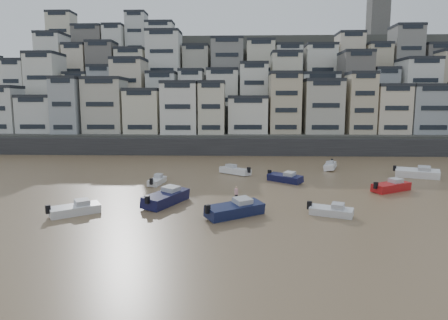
{
  "coord_description": "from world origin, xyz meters",
  "views": [
    {
      "loc": [
        9.38,
        -18.1,
        11.01
      ],
      "look_at": [
        7.62,
        30.0,
        4.0
      ],
      "focal_mm": 32.0,
      "sensor_mm": 36.0,
      "label": 1
    }
  ],
  "objects_px": {
    "boat_a": "(235,208)",
    "boat_c": "(166,195)",
    "boat_h": "(235,169)",
    "boat_i": "(330,165)",
    "boat_f": "(157,180)",
    "boat_g": "(417,172)",
    "boat_j": "(75,208)",
    "boat_b": "(331,210)",
    "person_pink": "(236,194)",
    "boat_e": "(285,177)",
    "boat_d": "(391,185)"
  },
  "relations": [
    {
      "from": "boat_a",
      "to": "boat_c",
      "type": "height_order",
      "value": "boat_c"
    },
    {
      "from": "boat_h",
      "to": "boat_i",
      "type": "relative_size",
      "value": 1.04
    },
    {
      "from": "boat_h",
      "to": "boat_f",
      "type": "bearing_deg",
      "value": 76.33
    },
    {
      "from": "boat_g",
      "to": "boat_i",
      "type": "height_order",
      "value": "boat_g"
    },
    {
      "from": "boat_f",
      "to": "boat_g",
      "type": "height_order",
      "value": "boat_g"
    },
    {
      "from": "boat_h",
      "to": "boat_j",
      "type": "xyz_separation_m",
      "value": [
        -15.52,
        -22.99,
        -0.06
      ]
    },
    {
      "from": "boat_a",
      "to": "boat_b",
      "type": "distance_m",
      "value": 9.38
    },
    {
      "from": "boat_c",
      "to": "boat_f",
      "type": "distance_m",
      "value": 11.01
    },
    {
      "from": "boat_j",
      "to": "person_pink",
      "type": "bearing_deg",
      "value": -16.99
    },
    {
      "from": "person_pink",
      "to": "boat_h",
      "type": "bearing_deg",
      "value": 90.99
    },
    {
      "from": "boat_h",
      "to": "person_pink",
      "type": "distance_m",
      "value": 17.18
    },
    {
      "from": "boat_a",
      "to": "boat_b",
      "type": "relative_size",
      "value": 1.45
    },
    {
      "from": "boat_b",
      "to": "boat_i",
      "type": "xyz_separation_m",
      "value": [
        6.07,
        27.37,
        0.12
      ]
    },
    {
      "from": "boat_c",
      "to": "boat_g",
      "type": "relative_size",
      "value": 1.11
    },
    {
      "from": "boat_g",
      "to": "boat_e",
      "type": "bearing_deg",
      "value": -146.76
    },
    {
      "from": "boat_c",
      "to": "boat_g",
      "type": "distance_m",
      "value": 37.81
    },
    {
      "from": "person_pink",
      "to": "boat_a",
      "type": "bearing_deg",
      "value": -90.88
    },
    {
      "from": "boat_b",
      "to": "person_pink",
      "type": "relative_size",
      "value": 2.59
    },
    {
      "from": "boat_j",
      "to": "person_pink",
      "type": "xyz_separation_m",
      "value": [
        15.81,
        5.81,
        0.16
      ]
    },
    {
      "from": "boat_i",
      "to": "boat_b",
      "type": "bearing_deg",
      "value": 6.47
    },
    {
      "from": "boat_g",
      "to": "person_pink",
      "type": "height_order",
      "value": "boat_g"
    },
    {
      "from": "boat_j",
      "to": "boat_i",
      "type": "bearing_deg",
      "value": 4.69
    },
    {
      "from": "boat_h",
      "to": "boat_j",
      "type": "relative_size",
      "value": 1.08
    },
    {
      "from": "boat_b",
      "to": "boat_j",
      "type": "relative_size",
      "value": 0.86
    },
    {
      "from": "boat_a",
      "to": "person_pink",
      "type": "height_order",
      "value": "boat_a"
    },
    {
      "from": "boat_d",
      "to": "boat_j",
      "type": "relative_size",
      "value": 1.16
    },
    {
      "from": "boat_a",
      "to": "boat_c",
      "type": "bearing_deg",
      "value": 114.05
    },
    {
      "from": "boat_e",
      "to": "boat_i",
      "type": "relative_size",
      "value": 1.03
    },
    {
      "from": "boat_a",
      "to": "boat_j",
      "type": "distance_m",
      "value": 15.73
    },
    {
      "from": "boat_a",
      "to": "boat_j",
      "type": "relative_size",
      "value": 1.26
    },
    {
      "from": "boat_j",
      "to": "boat_f",
      "type": "bearing_deg",
      "value": 34.22
    },
    {
      "from": "boat_d",
      "to": "boat_f",
      "type": "xyz_separation_m",
      "value": [
        -30.01,
        3.16,
        -0.19
      ]
    },
    {
      "from": "boat_d",
      "to": "boat_g",
      "type": "xyz_separation_m",
      "value": [
        7.16,
        9.12,
        0.06
      ]
    },
    {
      "from": "boat_e",
      "to": "boat_g",
      "type": "height_order",
      "value": "boat_g"
    },
    {
      "from": "boat_f",
      "to": "boat_j",
      "type": "height_order",
      "value": "boat_j"
    },
    {
      "from": "boat_b",
      "to": "boat_j",
      "type": "distance_m",
      "value": 25.09
    },
    {
      "from": "boat_c",
      "to": "boat_h",
      "type": "distance_m",
      "value": 19.91
    },
    {
      "from": "boat_a",
      "to": "boat_h",
      "type": "bearing_deg",
      "value": 55.11
    },
    {
      "from": "boat_b",
      "to": "boat_e",
      "type": "relative_size",
      "value": 0.81
    },
    {
      "from": "person_pink",
      "to": "boat_e",
      "type": "bearing_deg",
      "value": 59.49
    },
    {
      "from": "boat_b",
      "to": "boat_c",
      "type": "relative_size",
      "value": 0.63
    },
    {
      "from": "boat_c",
      "to": "boat_h",
      "type": "relative_size",
      "value": 1.28
    },
    {
      "from": "boat_b",
      "to": "boat_i",
      "type": "relative_size",
      "value": 0.84
    },
    {
      "from": "boat_d",
      "to": "boat_i",
      "type": "distance_m",
      "value": 16.52
    },
    {
      "from": "boat_e",
      "to": "boat_c",
      "type": "bearing_deg",
      "value": -97.94
    },
    {
      "from": "boat_b",
      "to": "boat_h",
      "type": "xyz_separation_m",
      "value": [
        -9.57,
        22.45,
        0.15
      ]
    },
    {
      "from": "boat_a",
      "to": "boat_b",
      "type": "height_order",
      "value": "boat_a"
    },
    {
      "from": "boat_f",
      "to": "boat_j",
      "type": "distance_m",
      "value": 15.85
    },
    {
      "from": "boat_b",
      "to": "boat_i",
      "type": "distance_m",
      "value": 28.03
    },
    {
      "from": "person_pink",
      "to": "boat_j",
      "type": "bearing_deg",
      "value": -159.81
    }
  ]
}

